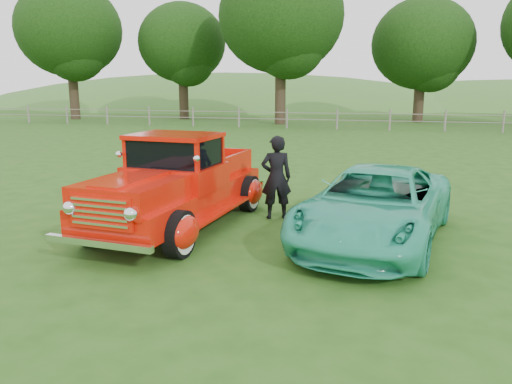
% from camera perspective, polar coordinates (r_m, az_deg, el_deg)
% --- Properties ---
extents(ground, '(140.00, 140.00, 0.00)m').
position_cam_1_polar(ground, '(8.59, -3.21, -5.85)').
color(ground, '#224B14').
rests_on(ground, ground).
extents(distant_hills, '(116.00, 60.00, 18.00)m').
position_cam_1_polar(distant_hills, '(67.96, 8.29, 6.13)').
color(distant_hills, '#326826').
rests_on(distant_hills, ground).
extents(fence_line, '(48.00, 0.12, 1.20)m').
position_cam_1_polar(fence_line, '(29.97, 9.25, 8.23)').
color(fence_line, slate).
rests_on(fence_line, ground).
extents(tree_far_west, '(7.60, 7.60, 9.93)m').
position_cam_1_polar(tree_far_west, '(40.73, -20.59, 16.97)').
color(tree_far_west, black).
rests_on(tree_far_west, ground).
extents(tree_mid_west, '(6.40, 6.40, 8.46)m').
position_cam_1_polar(tree_mid_west, '(38.70, -8.45, 16.49)').
color(tree_mid_west, black).
rests_on(tree_mid_west, ground).
extents(tree_near_west, '(8.00, 8.00, 10.42)m').
position_cam_1_polar(tree_near_west, '(33.67, 2.89, 19.37)').
color(tree_near_west, black).
rests_on(tree_near_west, ground).
extents(tree_near_east, '(6.80, 6.80, 8.33)m').
position_cam_1_polar(tree_near_east, '(36.98, 18.50, 15.73)').
color(tree_near_east, black).
rests_on(tree_near_east, ground).
extents(red_pickup, '(2.60, 5.14, 1.78)m').
position_cam_1_polar(red_pickup, '(9.46, -8.92, 0.70)').
color(red_pickup, black).
rests_on(red_pickup, ground).
extents(teal_sedan, '(3.00, 4.90, 1.27)m').
position_cam_1_polar(teal_sedan, '(8.76, 13.51, -1.51)').
color(teal_sedan, '#2CB089').
rests_on(teal_sedan, ground).
extents(man, '(0.71, 0.58, 1.68)m').
position_cam_1_polar(man, '(9.95, 2.33, 1.67)').
color(man, black).
rests_on(man, ground).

